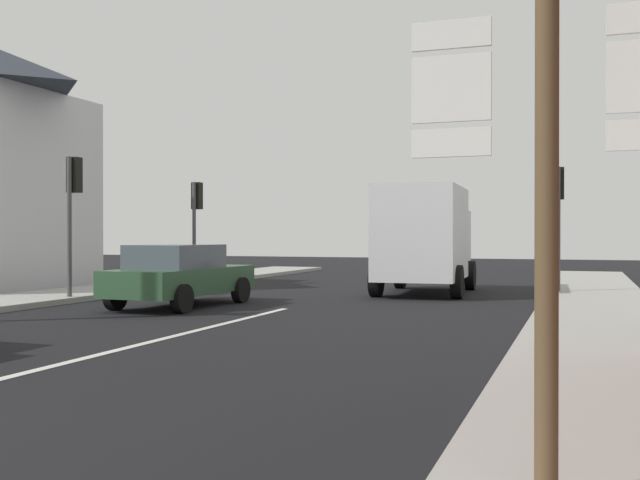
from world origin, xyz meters
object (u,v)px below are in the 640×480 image
at_px(sedan_far, 180,275).
at_px(route_sign_post, 547,200).
at_px(traffic_light_far_left, 196,209).
at_px(traffic_light_far_right, 558,201).
at_px(delivery_truck, 425,237).
at_px(traffic_light_near_left, 73,195).

distance_m(sedan_far, route_sign_post, 13.87).
height_order(sedan_far, route_sign_post, route_sign_post).
bearing_deg(traffic_light_far_left, route_sign_post, -55.14).
bearing_deg(route_sign_post, traffic_light_far_left, 124.86).
height_order(sedan_far, traffic_light_far_left, traffic_light_far_left).
height_order(route_sign_post, traffic_light_far_left, traffic_light_far_left).
bearing_deg(sedan_far, traffic_light_far_right, 37.46).
relative_size(sedan_far, traffic_light_far_left, 1.23).
height_order(delivery_truck, traffic_light_near_left, traffic_light_near_left).
bearing_deg(traffic_light_near_left, delivery_truck, 34.86).
bearing_deg(delivery_truck, route_sign_post, -76.03).
bearing_deg(route_sign_post, delivery_truck, 103.97).
bearing_deg(route_sign_post, traffic_light_far_right, 91.46).
relative_size(sedan_far, traffic_light_near_left, 1.16).
distance_m(delivery_truck, traffic_light_near_left, 9.72).
bearing_deg(traffic_light_near_left, sedan_far, -4.23).
bearing_deg(delivery_truck, traffic_light_near_left, -145.14).
xyz_separation_m(sedan_far, traffic_light_far_right, (8.35, 6.40, 1.91)).
xyz_separation_m(route_sign_post, traffic_light_near_left, (-12.02, 10.91, 0.82)).
bearing_deg(sedan_far, delivery_truck, 50.84).
distance_m(sedan_far, traffic_light_far_right, 10.69).
relative_size(route_sign_post, traffic_light_near_left, 0.87).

